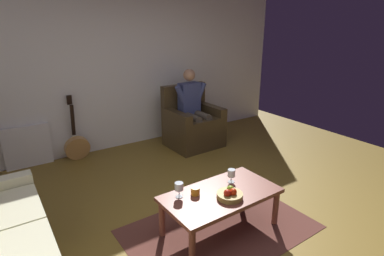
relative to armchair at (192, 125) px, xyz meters
name	(u,v)px	position (x,y,z in m)	size (l,w,h in m)	color
ground_plane	(235,218)	(0.80, 2.01, -0.35)	(6.78, 6.78, 0.00)	brown
wall_back	(128,64)	(0.80, -0.69, 1.00)	(6.05, 0.06, 2.71)	silver
rug	(220,229)	(1.05, 2.08, -0.35)	(1.85, 1.21, 0.01)	brown
armchair	(192,125)	(0.00, 0.00, 0.00)	(0.86, 0.75, 1.02)	#3D301B
person_seated	(193,106)	(0.00, 0.03, 0.34)	(0.62, 0.57, 1.29)	#3B4473
coffee_table	(221,198)	(1.05, 2.08, 0.02)	(1.16, 0.64, 0.42)	brown
guitar	(77,146)	(1.79, -0.48, -0.13)	(0.37, 0.24, 0.99)	#B48247
radiator	(27,147)	(2.44, -0.62, -0.04)	(0.63, 0.06, 0.62)	white
wine_glass_near	(179,187)	(1.43, 1.91, 0.17)	(0.08, 0.08, 0.15)	silver
wine_glass_far	(231,174)	(0.83, 1.96, 0.17)	(0.08, 0.08, 0.14)	silver
fruit_bowl	(230,194)	(1.04, 2.19, 0.11)	(0.25, 0.25, 0.11)	olive
candle_jar	(195,191)	(1.28, 1.96, 0.11)	(0.09, 0.09, 0.08)	orange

